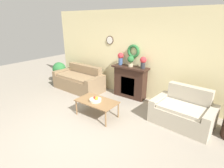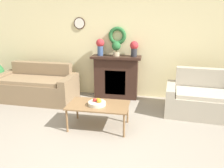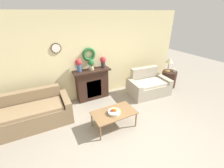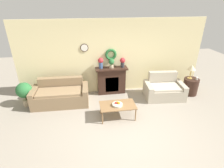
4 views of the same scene
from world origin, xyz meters
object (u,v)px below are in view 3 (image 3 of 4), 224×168
Objects in this scene: loveseat_right at (148,86)px; potted_plant_on_mantel at (91,64)px; table_lamp at (169,61)px; couch_left at (33,113)px; side_table_by_loveseat at (169,79)px; coffee_table at (114,114)px; vase_on_mantel_right at (103,61)px; vase_on_mantel_left at (79,64)px; fruit_bowl at (114,112)px; fireplace at (92,84)px; mug at (174,70)px.

loveseat_right is 2.14m from potted_plant_on_mantel.
table_lamp is at bearing 12.46° from loveseat_right.
couch_left is 3.04× the size of side_table_by_loveseat.
coffee_table is 1.84m from vase_on_mantel_right.
vase_on_mantel_left is 0.79m from vase_on_mantel_right.
side_table_by_loveseat is 2.74m from vase_on_mantel_right.
fruit_bowl is at bearing -159.34° from table_lamp.
vase_on_mantel_right is (0.41, 0.01, 0.71)m from fireplace.
mug is 0.30× the size of potted_plant_on_mantel.
fireplace is 1.10× the size of coffee_table.
vase_on_mantel_left reaches higher than vase_on_mantel_right.
fruit_bowl is (-1.91, -0.98, 0.17)m from loveseat_right.
table_lamp is at bearing 141.34° from side_table_by_loveseat.
potted_plant_on_mantel is (0.38, -0.02, -0.03)m from vase_on_mantel_left.
side_table_by_loveseat is 1.75× the size of vase_on_mantel_right.
potted_plant_on_mantel reaches higher than loveseat_right.
fireplace is 0.80× the size of loveseat_right.
couch_left is at bearing -176.83° from loveseat_right.
coffee_table is at bearing -92.07° from fireplace.
side_table_by_loveseat is at bearing -10.79° from fireplace.
side_table_by_loveseat reaches higher than fruit_bowl.
mug is at bearing 17.02° from fruit_bowl.
vase_on_mantel_left reaches higher than table_lamp.
vase_on_mantel_right is at bearing 2.79° from potted_plant_on_mantel.
vase_on_mantel_right is at bearing 0.79° from fireplace.
vase_on_mantel_right reaches higher than mug.
table_lamp is 1.35× the size of vase_on_mantel_left.
couch_left is 1.77× the size of coffee_table.
vase_on_mantel_right is (-2.64, 0.66, 0.56)m from mug.
potted_plant_on_mantel is at bearing 170.30° from table_lamp.
side_table_by_loveseat is 1.59× the size of vase_on_mantel_left.
mug is 0.28× the size of vase_on_mantel_right.
side_table_by_loveseat is at bearing 9.18° from loveseat_right.
loveseat_right is 1.26m from table_lamp.
coffee_table is at bearing -106.46° from vase_on_mantel_right.
fireplace reaches higher than side_table_by_loveseat.
table_lamp is 1.48× the size of vase_on_mantel_right.
table_lamp is 0.43m from mug.
vase_on_mantel_right is (-1.43, 0.64, 0.92)m from loveseat_right.
couch_left is at bearing -160.85° from vase_on_mantel_left.
loveseat_right is 3.72× the size of vase_on_mantel_left.
loveseat_right is at bearing 27.08° from fruit_bowl.
vase_on_mantel_left is 1.10× the size of vase_on_mantel_right.
vase_on_mantel_right reaches higher than couch_left.
fireplace is 1.58m from coffee_table.
couch_left is 18.91× the size of mug.
couch_left is 3.67m from loveseat_right.
couch_left reaches higher than fruit_bowl.
vase_on_mantel_right is at bearing 73.39° from fruit_bowl.
table_lamp reaches higher than loveseat_right.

